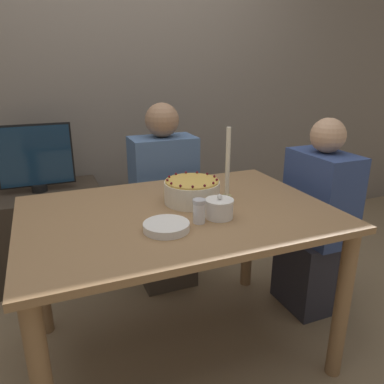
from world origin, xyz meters
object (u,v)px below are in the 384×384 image
at_px(person_woman_floral, 317,230).
at_px(candle, 228,169).
at_px(person_man_blue_shirt, 164,209).
at_px(sugar_shaker, 199,211).
at_px(tv_monitor, 35,158).
at_px(sugar_bowl, 219,208).
at_px(cake, 192,191).

bearing_deg(person_woman_floral, candle, 92.21).
bearing_deg(candle, person_man_blue_shirt, 101.71).
bearing_deg(person_woman_floral, sugar_shaker, 106.02).
bearing_deg(person_man_blue_shirt, sugar_shaker, 82.17).
relative_size(sugar_shaker, tv_monitor, 0.22).
bearing_deg(sugar_bowl, tv_monitor, 120.49).
bearing_deg(tv_monitor, candle, -49.86).
xyz_separation_m(candle, person_woman_floral, (0.61, 0.02, -0.44)).
bearing_deg(candle, person_woman_floral, 2.21).
distance_m(cake, sugar_bowl, 0.22).
xyz_separation_m(person_man_blue_shirt, tv_monitor, (-0.74, 0.41, 0.32)).
height_order(person_woman_floral, tv_monitor, person_woman_floral).
xyz_separation_m(sugar_bowl, person_man_blue_shirt, (0.01, 0.82, -0.30)).
height_order(cake, candle, candle).
xyz_separation_m(candle, person_man_blue_shirt, (-0.13, 0.62, -0.41)).
distance_m(sugar_shaker, tv_monitor, 1.39).
distance_m(candle, tv_monitor, 1.34).
bearing_deg(sugar_shaker, cake, 74.67).
relative_size(cake, person_woman_floral, 0.23).
distance_m(sugar_bowl, person_man_blue_shirt, 0.88).
distance_m(cake, candle, 0.20).
bearing_deg(sugar_shaker, tv_monitor, 116.47).
distance_m(person_man_blue_shirt, person_woman_floral, 0.95).
relative_size(candle, person_man_blue_shirt, 0.30).
bearing_deg(candle, sugar_bowl, -124.63).
height_order(sugar_bowl, person_man_blue_shirt, person_man_blue_shirt).
xyz_separation_m(cake, tv_monitor, (-0.69, 1.01, 0.00)).
xyz_separation_m(person_man_blue_shirt, person_woman_floral, (0.74, -0.59, -0.03)).
distance_m(sugar_bowl, tv_monitor, 1.43).
relative_size(candle, tv_monitor, 0.75).
distance_m(sugar_shaker, person_man_blue_shirt, 0.90).
relative_size(person_man_blue_shirt, tv_monitor, 2.53).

